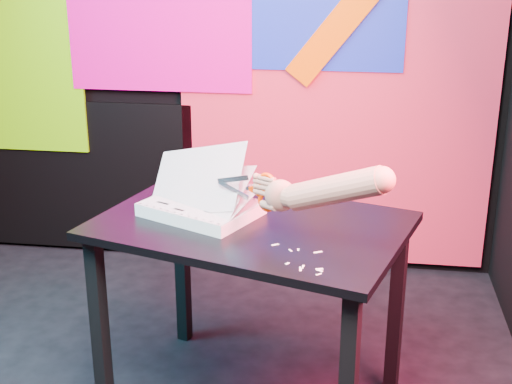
# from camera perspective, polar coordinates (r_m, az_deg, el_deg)

# --- Properties ---
(room) EXTENTS (3.01, 3.01, 2.71)m
(room) POSITION_cam_1_polar(r_m,az_deg,el_deg) (2.26, -11.70, 10.45)
(room) COLOR black
(room) RESTS_ON ground
(backdrop) EXTENTS (2.88, 0.05, 2.08)m
(backdrop) POSITION_cam_1_polar(r_m,az_deg,el_deg) (3.71, -2.83, 8.08)
(backdrop) COLOR red
(backdrop) RESTS_ON ground
(work_table) EXTENTS (1.22, 0.98, 0.75)m
(work_table) POSITION_cam_1_polar(r_m,az_deg,el_deg) (2.56, -0.38, -4.59)
(work_table) COLOR black
(work_table) RESTS_ON ground
(printout_stack) EXTENTS (0.47, 0.42, 0.29)m
(printout_stack) POSITION_cam_1_polar(r_m,az_deg,el_deg) (2.58, -4.42, -1.21)
(printout_stack) COLOR beige
(printout_stack) RESTS_ON work_table
(scissors) EXTENTS (0.22, 0.12, 0.14)m
(scissors) POSITION_cam_1_polar(r_m,az_deg,el_deg) (2.38, 0.54, 0.04)
(scissors) COLOR white
(scissors) RESTS_ON printout_stack
(hand_forearm) EXTENTS (0.45, 0.26, 0.22)m
(hand_forearm) POSITION_cam_1_polar(r_m,az_deg,el_deg) (2.24, 5.63, 0.17)
(hand_forearm) COLOR #985C4D
(hand_forearm) RESTS_ON work_table
(paper_clippings) EXTENTS (0.18, 0.22, 0.00)m
(paper_clippings) POSITION_cam_1_polar(r_m,az_deg,el_deg) (2.23, 3.84, -5.50)
(paper_clippings) COLOR silver
(paper_clippings) RESTS_ON work_table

